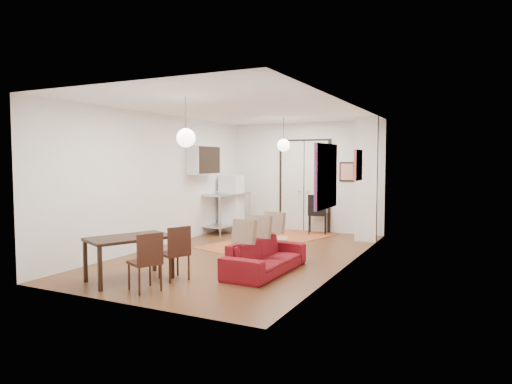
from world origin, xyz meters
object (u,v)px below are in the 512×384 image
at_px(coffee_table, 265,240).
at_px(dining_chair_far, 148,256).
at_px(dining_table, 129,241).
at_px(dining_chair_near, 177,248).
at_px(kitchen_counter, 226,206).
at_px(sofa, 266,256).
at_px(fridge, 231,203).
at_px(black_side_chair, 319,210).

distance_m(coffee_table, dining_chair_far, 2.83).
height_order(dining_table, dining_chair_near, dining_chair_near).
relative_size(kitchen_counter, dining_chair_near, 1.65).
distance_m(sofa, dining_table, 2.25).
xyz_separation_m(kitchen_counter, dining_chair_far, (1.62, -5.10, -0.19)).
height_order(fridge, black_side_chair, fridge).
relative_size(fridge, black_side_chair, 1.46).
bearing_deg(dining_chair_near, coffee_table, -171.59).
bearing_deg(dining_chair_far, black_side_chair, -160.81).
xyz_separation_m(dining_table, black_side_chair, (1.21, 5.79, -0.02)).
height_order(coffee_table, fridge, fridge).
bearing_deg(black_side_chair, dining_table, 63.38).
height_order(coffee_table, dining_table, dining_table).
relative_size(sofa, dining_chair_far, 2.18).
bearing_deg(dining_chair_near, black_side_chair, -161.55).
distance_m(sofa, dining_chair_near, 1.50).
xyz_separation_m(sofa, coffee_table, (-0.51, 1.08, 0.06)).
bearing_deg(black_side_chair, kitchen_counter, 8.35).
xyz_separation_m(sofa, kitchen_counter, (-2.73, 3.43, 0.41)).
bearing_deg(sofa, black_side_chair, 8.20).
height_order(dining_table, black_side_chair, black_side_chair).
distance_m(kitchen_counter, black_side_chair, 2.42).
height_order(coffee_table, dining_chair_far, dining_chair_far).
xyz_separation_m(coffee_table, kitchen_counter, (-2.23, 2.35, 0.35)).
relative_size(sofa, fridge, 1.27).
relative_size(sofa, black_side_chair, 1.84).
xyz_separation_m(dining_table, dining_chair_far, (0.60, -0.27, -0.12)).
distance_m(sofa, coffee_table, 1.19).
bearing_deg(dining_table, dining_chair_far, -23.87).
bearing_deg(fridge, coffee_table, -52.64).
height_order(fridge, dining_chair_far, fridge).
height_order(sofa, coffee_table, sofa).
distance_m(dining_table, black_side_chair, 5.91).
bearing_deg(dining_chair_far, coffee_table, -167.56).
distance_m(fridge, dining_chair_near, 4.97).
bearing_deg(coffee_table, dining_chair_near, -106.50).
bearing_deg(dining_chair_near, sofa, 156.09).
relative_size(coffee_table, kitchen_counter, 0.68).
distance_m(dining_chair_near, black_side_chair, 5.39).
relative_size(kitchen_counter, black_side_chair, 1.40).
bearing_deg(dining_table, kitchen_counter, 101.87).
height_order(sofa, black_side_chair, black_side_chair).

